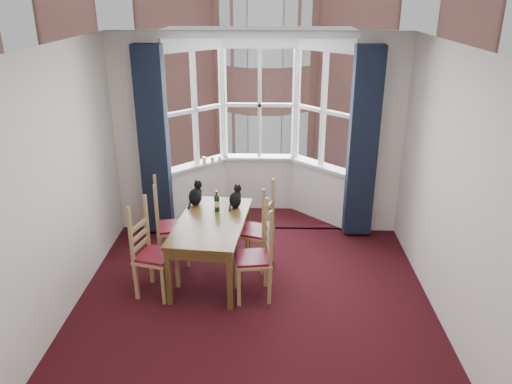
{
  "coord_description": "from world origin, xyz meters",
  "views": [
    {
      "loc": [
        0.17,
        -4.44,
        3.27
      ],
      "look_at": [
        0.01,
        1.05,
        1.05
      ],
      "focal_mm": 35.0,
      "sensor_mm": 36.0,
      "label": 1
    }
  ],
  "objects_px": {
    "dining_table": "(212,227)",
    "chair_right_far": "(261,233)",
    "chair_left_near": "(148,256)",
    "chair_right_near": "(261,259)",
    "chair_left_far": "(165,229)",
    "candle_tall": "(204,160)",
    "candle_extra": "(220,159)",
    "wine_bottle": "(217,202)",
    "cat_right": "(236,198)",
    "cat_left": "(196,195)",
    "candle_short": "(212,160)"
  },
  "relations": [
    {
      "from": "dining_table",
      "to": "chair_left_far",
      "type": "xyz_separation_m",
      "value": [
        -0.63,
        0.3,
        -0.18
      ]
    },
    {
      "from": "cat_left",
      "to": "candle_tall",
      "type": "relative_size",
      "value": 3.08
    },
    {
      "from": "candle_short",
      "to": "cat_right",
      "type": "bearing_deg",
      "value": -71.65
    },
    {
      "from": "chair_left_near",
      "to": "cat_left",
      "type": "xyz_separation_m",
      "value": [
        0.43,
        0.89,
        0.39
      ]
    },
    {
      "from": "chair_left_near",
      "to": "chair_right_near",
      "type": "relative_size",
      "value": 1.0
    },
    {
      "from": "candle_tall",
      "to": "chair_left_near",
      "type": "bearing_deg",
      "value": -100.52
    },
    {
      "from": "chair_left_far",
      "to": "wine_bottle",
      "type": "xyz_separation_m",
      "value": [
        0.67,
        -0.02,
        0.38
      ]
    },
    {
      "from": "chair_right_near",
      "to": "cat_left",
      "type": "xyz_separation_m",
      "value": [
        -0.85,
        0.92,
        0.39
      ]
    },
    {
      "from": "cat_right",
      "to": "chair_left_near",
      "type": "bearing_deg",
      "value": -139.13
    },
    {
      "from": "chair_right_far",
      "to": "cat_right",
      "type": "distance_m",
      "value": 0.54
    },
    {
      "from": "chair_right_near",
      "to": "chair_left_far",
      "type": "bearing_deg",
      "value": 149.03
    },
    {
      "from": "chair_left_far",
      "to": "cat_right",
      "type": "relative_size",
      "value": 3.07
    },
    {
      "from": "dining_table",
      "to": "chair_right_near",
      "type": "xyz_separation_m",
      "value": [
        0.6,
        -0.44,
        -0.18
      ]
    },
    {
      "from": "chair_left_near",
      "to": "cat_left",
      "type": "height_order",
      "value": "cat_left"
    },
    {
      "from": "chair_left_near",
      "to": "cat_right",
      "type": "distance_m",
      "value": 1.3
    },
    {
      "from": "dining_table",
      "to": "chair_right_near",
      "type": "distance_m",
      "value": 0.76
    },
    {
      "from": "chair_right_far",
      "to": "wine_bottle",
      "type": "relative_size",
      "value": 3.4
    },
    {
      "from": "dining_table",
      "to": "chair_left_far",
      "type": "height_order",
      "value": "chair_left_far"
    },
    {
      "from": "candle_extra",
      "to": "cat_right",
      "type": "bearing_deg",
      "value": -76.09
    },
    {
      "from": "chair_left_far",
      "to": "candle_tall",
      "type": "bearing_deg",
      "value": 76.5
    },
    {
      "from": "cat_right",
      "to": "candle_extra",
      "type": "distance_m",
      "value": 1.37
    },
    {
      "from": "wine_bottle",
      "to": "chair_left_near",
      "type": "bearing_deg",
      "value": -136.83
    },
    {
      "from": "dining_table",
      "to": "chair_left_far",
      "type": "distance_m",
      "value": 0.72
    },
    {
      "from": "cat_left",
      "to": "candle_extra",
      "type": "bearing_deg",
      "value": 81.67
    },
    {
      "from": "wine_bottle",
      "to": "candle_tall",
      "type": "height_order",
      "value": "wine_bottle"
    },
    {
      "from": "candle_extra",
      "to": "wine_bottle",
      "type": "bearing_deg",
      "value": -85.76
    },
    {
      "from": "dining_table",
      "to": "candle_short",
      "type": "bearing_deg",
      "value": 95.69
    },
    {
      "from": "dining_table",
      "to": "wine_bottle",
      "type": "height_order",
      "value": "wine_bottle"
    },
    {
      "from": "chair_right_near",
      "to": "cat_left",
      "type": "relative_size",
      "value": 2.86
    },
    {
      "from": "chair_left_far",
      "to": "chair_right_far",
      "type": "bearing_deg",
      "value": -4.05
    },
    {
      "from": "dining_table",
      "to": "candle_extra",
      "type": "bearing_deg",
      "value": 92.19
    },
    {
      "from": "dining_table",
      "to": "cat_left",
      "type": "bearing_deg",
      "value": 117.27
    },
    {
      "from": "chair_left_near",
      "to": "wine_bottle",
      "type": "relative_size",
      "value": 3.4
    },
    {
      "from": "chair_left_near",
      "to": "chair_right_near",
      "type": "distance_m",
      "value": 1.28
    },
    {
      "from": "chair_left_far",
      "to": "cat_left",
      "type": "height_order",
      "value": "cat_left"
    },
    {
      "from": "dining_table",
      "to": "chair_left_near",
      "type": "xyz_separation_m",
      "value": [
        -0.68,
        -0.4,
        -0.18
      ]
    },
    {
      "from": "dining_table",
      "to": "chair_left_near",
      "type": "relative_size",
      "value": 1.67
    },
    {
      "from": "chair_right_far",
      "to": "candle_tall",
      "type": "height_order",
      "value": "candle_tall"
    },
    {
      "from": "cat_right",
      "to": "candle_extra",
      "type": "xyz_separation_m",
      "value": [
        -0.33,
        1.33,
        0.07
      ]
    },
    {
      "from": "chair_left_far",
      "to": "chair_right_far",
      "type": "xyz_separation_m",
      "value": [
        1.22,
        -0.09,
        0.0
      ]
    },
    {
      "from": "wine_bottle",
      "to": "dining_table",
      "type": "bearing_deg",
      "value": -98.54
    },
    {
      "from": "chair_left_far",
      "to": "chair_right_near",
      "type": "bearing_deg",
      "value": -30.97
    },
    {
      "from": "chair_left_near",
      "to": "chair_right_far",
      "type": "height_order",
      "value": "same"
    },
    {
      "from": "chair_left_near",
      "to": "chair_right_near",
      "type": "xyz_separation_m",
      "value": [
        1.28,
        -0.04,
        0.0
      ]
    },
    {
      "from": "cat_left",
      "to": "candle_tall",
      "type": "xyz_separation_m",
      "value": [
        -0.04,
        1.21,
        0.06
      ]
    },
    {
      "from": "dining_table",
      "to": "chair_right_far",
      "type": "bearing_deg",
      "value": 19.76
    },
    {
      "from": "dining_table",
      "to": "candle_extra",
      "type": "height_order",
      "value": "candle_extra"
    },
    {
      "from": "chair_left_far",
      "to": "candle_short",
      "type": "distance_m",
      "value": 1.56
    },
    {
      "from": "chair_right_far",
      "to": "candle_tall",
      "type": "distance_m",
      "value": 1.78
    },
    {
      "from": "chair_left_far",
      "to": "chair_right_far",
      "type": "relative_size",
      "value": 1.0
    }
  ]
}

